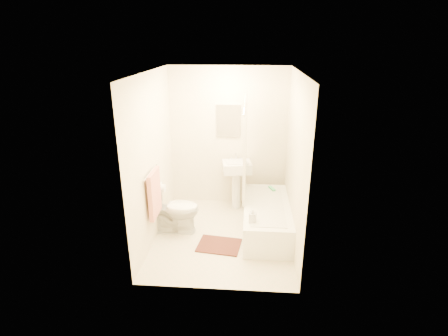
# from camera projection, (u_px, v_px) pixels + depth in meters

# --- Properties ---
(floor) EXTENTS (2.40, 2.40, 0.00)m
(floor) POSITION_uv_depth(u_px,v_px,m) (223.00, 236.00, 5.28)
(floor) COLOR beige
(floor) RESTS_ON ground
(ceiling) EXTENTS (2.40, 2.40, 0.00)m
(ceiling) POSITION_uv_depth(u_px,v_px,m) (223.00, 72.00, 4.45)
(ceiling) COLOR white
(ceiling) RESTS_ON ground
(wall_back) EXTENTS (2.00, 0.02, 2.40)m
(wall_back) POSITION_uv_depth(u_px,v_px,m) (228.00, 138.00, 5.99)
(wall_back) COLOR beige
(wall_back) RESTS_ON ground
(wall_left) EXTENTS (0.02, 2.40, 2.40)m
(wall_left) POSITION_uv_depth(u_px,v_px,m) (152.00, 159.00, 4.94)
(wall_left) COLOR beige
(wall_left) RESTS_ON ground
(wall_right) EXTENTS (0.02, 2.40, 2.40)m
(wall_right) POSITION_uv_depth(u_px,v_px,m) (295.00, 163.00, 4.79)
(wall_right) COLOR beige
(wall_right) RESTS_ON ground
(mirror) EXTENTS (0.40, 0.03, 0.55)m
(mirror) POSITION_uv_depth(u_px,v_px,m) (228.00, 121.00, 5.86)
(mirror) COLOR white
(mirror) RESTS_ON wall_back
(curtain_rod) EXTENTS (0.03, 1.70, 0.03)m
(curtain_rod) POSITION_uv_depth(u_px,v_px,m) (246.00, 102.00, 4.66)
(curtain_rod) COLOR silver
(curtain_rod) RESTS_ON wall_back
(shower_curtain) EXTENTS (0.04, 0.80, 1.55)m
(shower_curtain) POSITION_uv_depth(u_px,v_px,m) (245.00, 149.00, 5.30)
(shower_curtain) COLOR silver
(shower_curtain) RESTS_ON curtain_rod
(towel_bar) EXTENTS (0.02, 0.60, 0.02)m
(towel_bar) POSITION_uv_depth(u_px,v_px,m) (151.00, 172.00, 4.73)
(towel_bar) COLOR silver
(towel_bar) RESTS_ON wall_left
(towel) EXTENTS (0.06, 0.45, 0.66)m
(towel) POSITION_uv_depth(u_px,v_px,m) (155.00, 194.00, 4.84)
(towel) COLOR #CC7266
(towel) RESTS_ON towel_bar
(toilet_paper) EXTENTS (0.11, 0.12, 0.12)m
(toilet_paper) POSITION_uv_depth(u_px,v_px,m) (161.00, 188.00, 5.22)
(toilet_paper) COLOR white
(toilet_paper) RESTS_ON wall_left
(toilet) EXTENTS (0.77, 0.45, 0.74)m
(toilet) POSITION_uv_depth(u_px,v_px,m) (174.00, 209.00, 5.30)
(toilet) COLOR white
(toilet) RESTS_ON floor
(sink) EXTENTS (0.53, 0.45, 0.93)m
(sink) POSITION_uv_depth(u_px,v_px,m) (237.00, 183.00, 6.01)
(sink) COLOR silver
(sink) RESTS_ON floor
(bathtub) EXTENTS (0.69, 1.57, 0.44)m
(bathtub) POSITION_uv_depth(u_px,v_px,m) (266.00, 218.00, 5.35)
(bathtub) COLOR white
(bathtub) RESTS_ON floor
(bath_mat) EXTENTS (0.65, 0.52, 0.02)m
(bath_mat) POSITION_uv_depth(u_px,v_px,m) (219.00, 245.00, 5.02)
(bath_mat) COLOR #4C2821
(bath_mat) RESTS_ON floor
(soap_bottle) EXTENTS (0.11, 0.11, 0.20)m
(soap_bottle) POSITION_uv_depth(u_px,v_px,m) (253.00, 216.00, 4.74)
(soap_bottle) COLOR silver
(soap_bottle) RESTS_ON bathtub
(scrub_brush) EXTENTS (0.12, 0.18, 0.04)m
(scrub_brush) POSITION_uv_depth(u_px,v_px,m) (272.00, 189.00, 5.79)
(scrub_brush) COLOR #47C171
(scrub_brush) RESTS_ON bathtub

